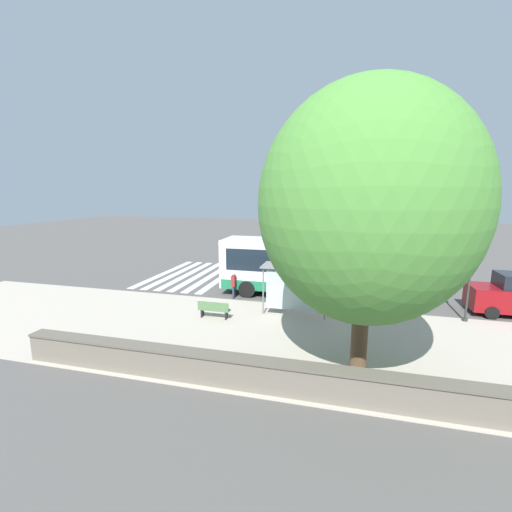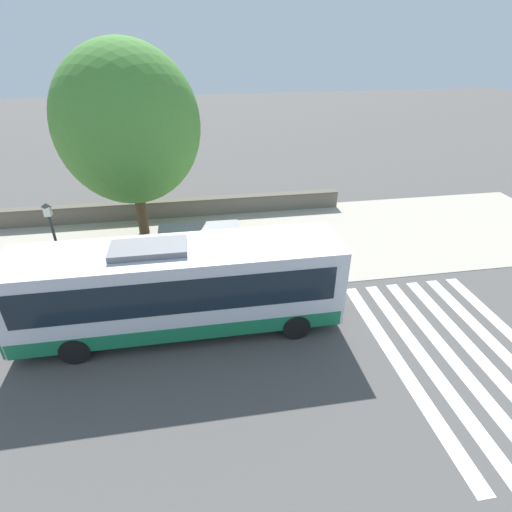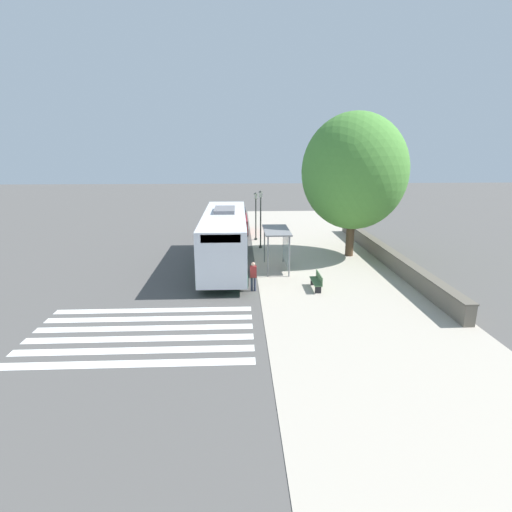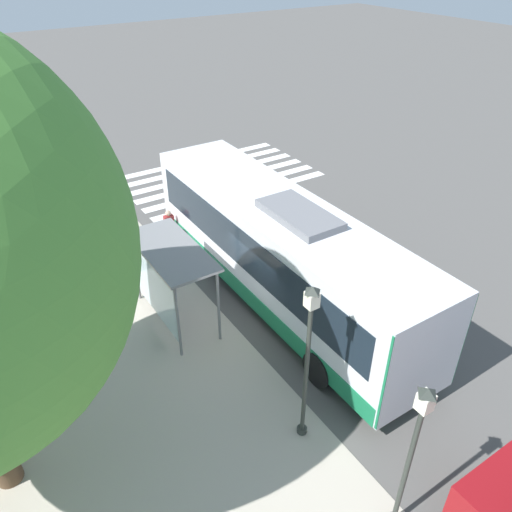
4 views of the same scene
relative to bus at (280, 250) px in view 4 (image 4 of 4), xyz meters
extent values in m
plane|color=#514F4C|center=(-1.91, -0.41, -1.85)|extent=(120.00, 120.00, 0.00)
cube|color=#ADA393|center=(-6.41, -0.41, -1.84)|extent=(9.00, 44.00, 0.02)
cube|color=silver|center=(3.09, 7.12, -1.85)|extent=(9.00, 0.50, 0.01)
cube|color=silver|center=(3.09, 8.07, -1.85)|extent=(9.00, 0.50, 0.01)
cube|color=silver|center=(3.09, 9.02, -1.85)|extent=(9.00, 0.50, 0.01)
cube|color=silver|center=(3.09, 9.97, -1.85)|extent=(9.00, 0.50, 0.01)
cube|color=silver|center=(3.09, 10.92, -1.85)|extent=(9.00, 0.50, 0.01)
cube|color=silver|center=(3.09, 11.87, -1.85)|extent=(9.00, 0.50, 0.01)
cube|color=silver|center=(0.00, 0.02, 0.05)|extent=(2.58, 11.44, 2.90)
cube|color=black|center=(0.00, 0.02, 0.43)|extent=(2.62, 10.53, 1.28)
cube|color=#197247|center=(0.00, 0.02, -1.11)|extent=(2.62, 11.21, 0.58)
cube|color=#197247|center=(0.00, -5.67, 0.05)|extent=(2.62, 0.06, 2.78)
cube|color=black|center=(0.00, 5.70, 1.21)|extent=(1.93, 0.08, 0.41)
cube|color=slate|center=(0.00, -0.84, 1.61)|extent=(1.29, 2.52, 0.22)
cylinder|color=black|center=(-1.21, 4.02, -1.35)|extent=(0.30, 1.00, 1.00)
cylinder|color=black|center=(1.21, 4.02, -1.35)|extent=(0.30, 1.00, 1.00)
cylinder|color=black|center=(-1.21, -3.53, -1.35)|extent=(0.30, 1.00, 1.00)
cylinder|color=black|center=(1.21, -3.53, -1.35)|extent=(0.30, 1.00, 1.00)
cylinder|color=slate|center=(-2.54, -0.66, -0.64)|extent=(0.08, 0.08, 2.42)
cylinder|color=slate|center=(-2.54, 2.43, -0.64)|extent=(0.08, 0.08, 2.42)
cylinder|color=slate|center=(-3.78, -0.66, -0.64)|extent=(0.08, 0.08, 2.42)
cylinder|color=slate|center=(-3.78, 2.43, -0.64)|extent=(0.08, 0.08, 2.42)
cube|color=slate|center=(-3.16, 0.88, 0.61)|extent=(1.54, 3.38, 0.08)
cube|color=silver|center=(-3.76, 0.88, -0.52)|extent=(0.03, 2.78, 1.94)
cylinder|color=#2D3347|center=(-1.69, 4.73, -1.47)|extent=(0.12, 0.12, 0.76)
cylinder|color=#2D3347|center=(-1.53, 4.73, -1.47)|extent=(0.12, 0.12, 0.76)
cube|color=maroon|center=(-1.61, 4.73, -0.79)|extent=(0.34, 0.22, 0.61)
sphere|color=tan|center=(-1.61, 4.73, -0.38)|extent=(0.21, 0.21, 0.21)
cube|color=#4C7247|center=(-4.93, 4.64, -1.40)|extent=(0.40, 1.59, 0.06)
cube|color=#4C7247|center=(-5.10, 4.64, -1.17)|extent=(0.04, 1.59, 0.40)
cube|color=black|center=(-4.93, 4.00, -1.63)|extent=(0.32, 0.06, 0.45)
cube|color=black|center=(-4.93, 5.28, -1.63)|extent=(0.32, 0.06, 0.45)
cylinder|color=#2D332D|center=(-2.51, -4.55, -1.77)|extent=(0.24, 0.24, 0.16)
cylinder|color=#2D332D|center=(-2.51, -4.55, 0.06)|extent=(0.10, 0.10, 3.81)
cube|color=silver|center=(-2.51, -4.55, 2.14)|extent=(0.24, 0.24, 0.35)
pyramid|color=#2D332D|center=(-2.51, -4.55, 2.38)|extent=(0.28, 0.28, 0.14)
cylinder|color=#2D332D|center=(-2.28, -7.26, -0.16)|extent=(0.10, 0.10, 3.39)
cube|color=silver|center=(-2.28, -7.26, 1.72)|extent=(0.24, 0.24, 0.35)
pyramid|color=#2D332D|center=(-2.28, -7.26, 1.96)|extent=(0.28, 0.28, 0.14)
camera|label=1|loc=(-20.01, -1.41, 4.30)|focal=24.00mm
camera|label=2|loc=(12.01, 0.78, 7.92)|focal=28.00mm
camera|label=3|loc=(-0.86, 24.48, 5.44)|focal=28.00mm
camera|label=4|loc=(-7.57, -10.40, 8.11)|focal=35.00mm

